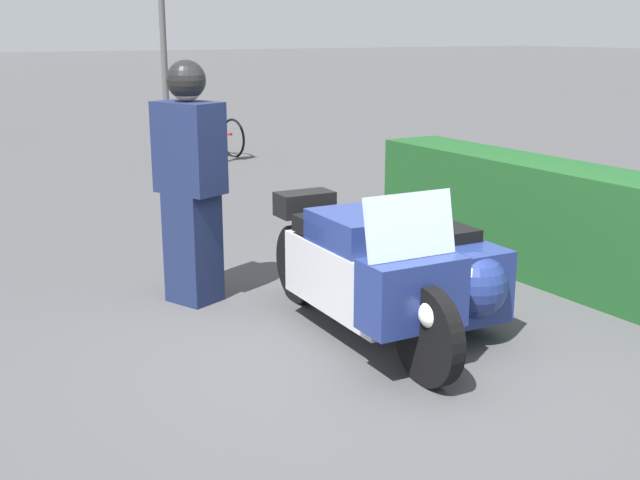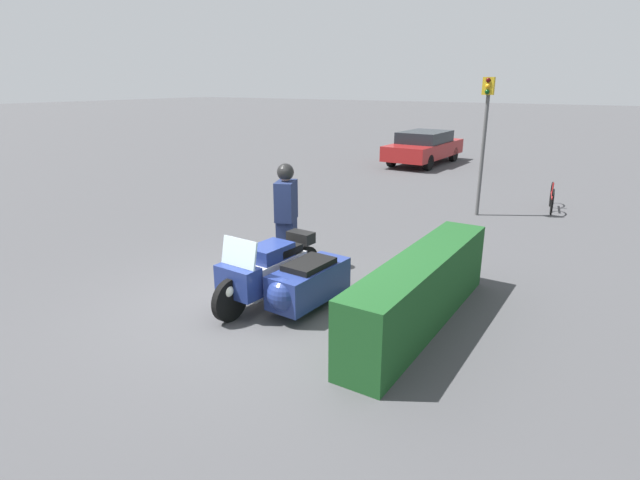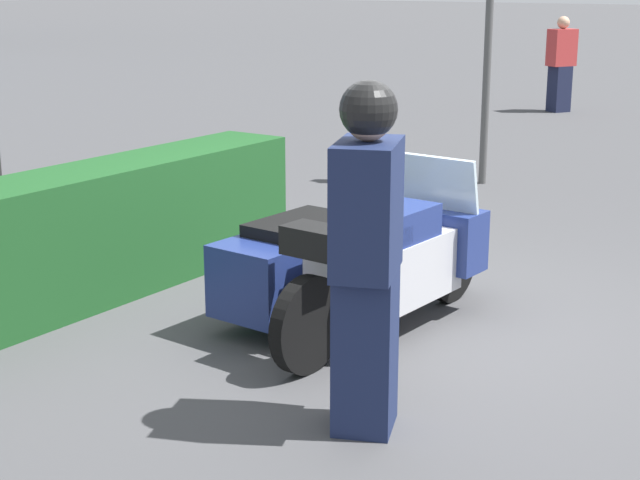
{
  "view_description": "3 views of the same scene",
  "coord_description": "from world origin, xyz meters",
  "px_view_note": "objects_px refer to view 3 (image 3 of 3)",
  "views": [
    {
      "loc": [
        4.15,
        -2.86,
        2.09
      ],
      "look_at": [
        -0.63,
        0.0,
        0.63
      ],
      "focal_mm": 45.0,
      "sensor_mm": 36.0,
      "label": 1
    },
    {
      "loc": [
        5.33,
        4.5,
        3.22
      ],
      "look_at": [
        -0.92,
        0.53,
        0.87
      ],
      "focal_mm": 28.0,
      "sensor_mm": 36.0,
      "label": 2
    },
    {
      "loc": [
        -5.75,
        -3.17,
        2.38
      ],
      "look_at": [
        -0.2,
        0.65,
        0.56
      ],
      "focal_mm": 55.0,
      "sensor_mm": 36.0,
      "label": 3
    }
  ],
  "objects_px": {
    "officer_rider": "(367,251)",
    "pedestrian_bystander": "(561,64)",
    "police_motorcycle": "(352,259)",
    "hedge_bush_curbside": "(105,230)",
    "traffic_light_near": "(489,7)"
  },
  "relations": [
    {
      "from": "hedge_bush_curbside",
      "to": "pedestrian_bystander",
      "type": "bearing_deg",
      "value": 4.93
    },
    {
      "from": "officer_rider",
      "to": "pedestrian_bystander",
      "type": "relative_size",
      "value": 1.11
    },
    {
      "from": "hedge_bush_curbside",
      "to": "police_motorcycle",
      "type": "bearing_deg",
      "value": -75.02
    },
    {
      "from": "officer_rider",
      "to": "pedestrian_bystander",
      "type": "height_order",
      "value": "officer_rider"
    },
    {
      "from": "officer_rider",
      "to": "hedge_bush_curbside",
      "type": "xyz_separation_m",
      "value": [
        0.87,
        2.89,
        -0.5
      ]
    },
    {
      "from": "police_motorcycle",
      "to": "hedge_bush_curbside",
      "type": "relative_size",
      "value": 0.63
    },
    {
      "from": "traffic_light_near",
      "to": "pedestrian_bystander",
      "type": "xyz_separation_m",
      "value": [
        6.62,
        1.63,
        -1.2
      ]
    },
    {
      "from": "police_motorcycle",
      "to": "officer_rider",
      "type": "relative_size",
      "value": 1.26
    },
    {
      "from": "hedge_bush_curbside",
      "to": "pedestrian_bystander",
      "type": "relative_size",
      "value": 2.24
    },
    {
      "from": "officer_rider",
      "to": "pedestrian_bystander",
      "type": "distance_m",
      "value": 13.48
    },
    {
      "from": "hedge_bush_curbside",
      "to": "pedestrian_bystander",
      "type": "height_order",
      "value": "pedestrian_bystander"
    },
    {
      "from": "hedge_bush_curbside",
      "to": "pedestrian_bystander",
      "type": "distance_m",
      "value": 12.07
    },
    {
      "from": "officer_rider",
      "to": "hedge_bush_curbside",
      "type": "distance_m",
      "value": 3.06
    },
    {
      "from": "hedge_bush_curbside",
      "to": "traffic_light_near",
      "type": "height_order",
      "value": "traffic_light_near"
    },
    {
      "from": "police_motorcycle",
      "to": "pedestrian_bystander",
      "type": "bearing_deg",
      "value": 17.36
    }
  ]
}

